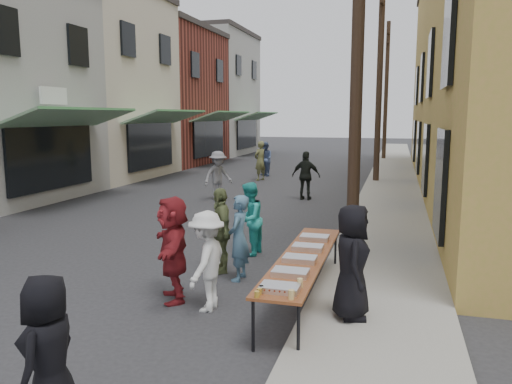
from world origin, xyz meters
The scene contains 27 objects.
ground centered at (0.00, 0.00, 0.00)m, with size 120.00×120.00×0.00m, color #28282B.
sidewalk centered at (5.00, 15.00, 0.05)m, with size 2.20×60.00×0.10m, color gray.
storefront_row centered at (-10.00, 14.96, 4.12)m, with size 8.00×37.00×9.00m.
utility_pole_near centered at (4.30, 3.00, 4.50)m, with size 0.26×0.26×9.00m, color #2D2116.
utility_pole_mid centered at (4.30, 15.00, 4.50)m, with size 0.26×0.26×9.00m, color #2D2116.
utility_pole_far centered at (4.30, 27.00, 4.50)m, with size 0.26×0.26×9.00m, color #2D2116.
serving_table centered at (3.80, -0.08, 0.71)m, with size 0.70×4.00×0.75m.
catering_tray_sausage centered at (3.80, -1.73, 0.79)m, with size 0.50×0.33×0.08m, color maroon.
catering_tray_foil_b centered at (3.80, -1.08, 0.79)m, with size 0.50×0.33×0.08m, color #B2B2B7.
catering_tray_buns centered at (3.80, -0.38, 0.79)m, with size 0.50×0.33×0.08m, color tan.
catering_tray_foil_d centered at (3.80, 0.32, 0.79)m, with size 0.50×0.33×0.08m, color #B2B2B7.
catering_tray_buns_end centered at (3.80, 1.02, 0.79)m, with size 0.50×0.33×0.08m, color tan.
condiment_jar_a centered at (3.58, -2.03, 0.79)m, with size 0.07×0.07×0.08m, color #A57F26.
condiment_jar_b centered at (3.58, -1.93, 0.79)m, with size 0.07×0.07×0.08m, color #A57F26.
condiment_jar_c centered at (3.58, -1.83, 0.79)m, with size 0.07×0.07×0.08m, color #A57F26.
cup_stack centered at (4.00, -1.98, 0.81)m, with size 0.08×0.08×0.12m, color tan.
guest_front_a centered at (2.17, -4.07, 0.78)m, with size 0.76×0.49×1.55m, color black.
guest_front_b centered at (2.48, 0.65, 0.78)m, with size 0.57×0.37×1.56m, color #466D89.
guest_front_c centered at (2.20, 2.26, 0.79)m, with size 0.76×0.59×1.57m, color #2BB2AA.
guest_front_d centered at (2.45, -0.83, 0.77)m, with size 1.00×0.57×1.54m, color silver.
guest_front_e centered at (2.01, 1.02, 0.81)m, with size 0.95×0.40×1.62m, color #616D3F.
guest_queue_back centered at (1.77, -0.58, 0.85)m, with size 1.58×0.50×1.70m, color maroon.
server centered at (4.62, -0.76, 0.92)m, with size 0.80×0.52×1.64m, color black.
passerby_left centered at (-0.85, 8.67, 0.87)m, with size 1.12×0.64×1.73m, color slate.
passerby_mid centered at (2.11, 9.59, 0.86)m, with size 1.01×0.42×1.72m, color black.
passerby_right centered at (-0.87, 14.32, 0.90)m, with size 0.66×0.43×1.80m, color #66693C.
passerby_far centered at (-1.06, 15.94, 0.84)m, with size 0.82×0.64×1.68m, color #4A5E8F.
Camera 1 is at (5.17, -7.67, 2.97)m, focal length 35.00 mm.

